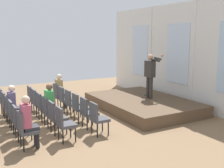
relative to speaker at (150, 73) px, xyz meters
name	(u,v)px	position (x,y,z in m)	size (l,w,h in m)	color
ground_plane	(33,126)	(-0.05, -4.41, -1.37)	(15.20, 15.20, 0.00)	#846647
rear_partition	(179,55)	(-0.01, 1.42, 0.64)	(9.77, 0.14, 4.01)	silver
stage_platform	(142,104)	(-0.05, -0.30, -1.17)	(4.27, 2.87, 0.40)	brown
speaker	(150,73)	(0.00, 0.00, 0.00)	(0.52, 0.69, 1.66)	#332D28
mic_stand	(148,87)	(-0.42, 0.23, -0.63)	(0.28, 0.28, 1.55)	black
chair_r0_c0	(58,94)	(-1.74, -3.02, -0.83)	(0.46, 0.44, 0.94)	black
audience_r0_c0	(60,89)	(-1.74, -2.94, -0.64)	(0.36, 0.39, 1.31)	#2D2D33
chair_r0_c1	(64,98)	(-1.06, -3.02, -0.83)	(0.46, 0.44, 0.94)	black
chair_r0_c2	(71,102)	(-0.39, -3.02, -0.83)	(0.46, 0.44, 0.94)	black
chair_r0_c3	(79,106)	(0.29, -3.02, -0.83)	(0.46, 0.44, 0.94)	black
chair_r0_c4	(87,111)	(0.97, -3.02, -0.83)	(0.46, 0.44, 0.94)	black
chair_r0_c5	(97,117)	(1.64, -3.02, -0.83)	(0.46, 0.44, 0.94)	black
chair_r1_c0	(33,97)	(-1.74, -3.99, -0.83)	(0.46, 0.44, 0.94)	black
chair_r1_c1	(37,101)	(-1.06, -3.99, -0.83)	(0.46, 0.44, 0.94)	black
chair_r1_c2	(43,105)	(-0.39, -3.99, -0.83)	(0.46, 0.44, 0.94)	black
chair_r1_c3	(49,110)	(0.29, -3.99, -0.83)	(0.46, 0.44, 0.94)	black
audience_r1_c3	(51,103)	(0.29, -3.91, -0.63)	(0.36, 0.39, 1.34)	#2D2D33
chair_r1_c4	(56,115)	(0.97, -3.99, -0.83)	(0.46, 0.44, 0.94)	black
chair_r1_c5	(64,122)	(1.64, -3.99, -0.83)	(0.46, 0.44, 0.94)	black
chair_r2_c0	(5,100)	(-1.74, -4.97, -0.83)	(0.46, 0.44, 0.94)	black
chair_r2_c1	(8,104)	(-1.06, -4.97, -0.83)	(0.46, 0.44, 0.94)	black
chair_r2_c2	(11,109)	(-0.39, -4.97, -0.83)	(0.46, 0.44, 0.94)	black
audience_r2_c2	(14,103)	(-0.39, -4.88, -0.66)	(0.36, 0.39, 1.27)	#2D2D33
chair_r2_c3	(15,114)	(0.29, -4.97, -0.83)	(0.46, 0.44, 0.94)	black
chair_r2_c4	(20,121)	(0.97, -4.97, -0.83)	(0.46, 0.44, 0.94)	black
chair_r2_c5	(25,128)	(1.64, -4.97, -0.83)	(0.46, 0.44, 0.94)	black
audience_r2_c5	(28,119)	(1.64, -4.89, -0.63)	(0.36, 0.39, 1.33)	#2D2D33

